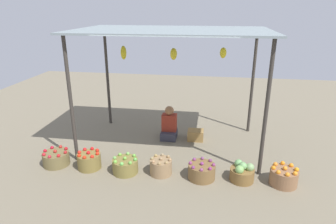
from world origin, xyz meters
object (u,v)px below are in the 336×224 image
basket_oranges (284,177)px  basket_red_tomatoes (89,160)px  basket_cabbages (242,173)px  wooden_crate_near_vendor (196,135)px  basket_potatoes (161,166)px  basket_purple_onions (202,171)px  basket_red_apples (56,158)px  basket_green_apples (125,166)px  vendor_person (169,126)px

basket_oranges → basket_red_tomatoes: bearing=179.7°
basket_cabbages → wooden_crate_near_vendor: size_ratio=1.19×
basket_oranges → basket_cabbages: bearing=178.8°
basket_cabbages → basket_potatoes: bearing=180.0°
basket_potatoes → basket_purple_onions: size_ratio=0.83×
basket_red_tomatoes → basket_potatoes: bearing=-0.0°
wooden_crate_near_vendor → basket_red_apples: bearing=-149.5°
basket_cabbages → basket_oranges: 0.71m
basket_red_tomatoes → wooden_crate_near_vendor: (1.94, 1.58, -0.04)m
basket_cabbages → basket_green_apples: bearing=-178.7°
basket_red_tomatoes → basket_red_apples: bearing=178.1°
basket_red_apples → basket_oranges: size_ratio=1.07×
basket_cabbages → basket_oranges: (0.71, -0.02, -0.00)m
basket_red_tomatoes → basket_purple_onions: basket_red_tomatoes is taller
basket_potatoes → wooden_crate_near_vendor: 1.67m
basket_red_tomatoes → basket_oranges: basket_red_tomatoes is taller
vendor_person → basket_red_apples: (-2.01, -1.59, -0.16)m
vendor_person → basket_red_apples: size_ratio=1.54×
basket_oranges → basket_red_apples: bearing=179.5°
basket_cabbages → basket_oranges: basket_cabbages is taller
vendor_person → basket_red_tomatoes: (-1.32, -1.61, -0.14)m
vendor_person → basket_red_apples: vendor_person is taller
basket_potatoes → basket_oranges: basket_oranges is taller
basket_purple_onions → wooden_crate_near_vendor: size_ratio=1.36×
basket_cabbages → basket_oranges: bearing=-1.2°
basket_green_apples → basket_potatoes: bearing=4.2°
basket_purple_onions → vendor_person: bearing=117.0°
basket_red_apples → basket_potatoes: basket_potatoes is taller
basket_oranges → wooden_crate_near_vendor: size_ratio=1.31×
basket_red_apples → basket_oranges: 4.28m
basket_potatoes → basket_red_tomatoes: bearing=180.0°
basket_red_apples → vendor_person: bearing=38.3°
basket_cabbages → wooden_crate_near_vendor: basket_cabbages is taller
basket_red_apples → basket_green_apples: size_ratio=1.06×
basket_oranges → basket_potatoes: bearing=179.6°
basket_oranges → basket_purple_onions: bearing=-179.2°
basket_green_apples → basket_potatoes: basket_potatoes is taller
basket_red_tomatoes → basket_potatoes: (1.40, -0.00, -0.01)m
basket_green_apples → wooden_crate_near_vendor: (1.21, 1.63, -0.02)m
basket_green_apples → basket_purple_onions: bearing=0.6°
basket_red_apples → basket_cabbages: (3.57, -0.02, 0.02)m
basket_green_apples → wooden_crate_near_vendor: size_ratio=1.32×
vendor_person → basket_green_apples: 1.77m
basket_potatoes → basket_cabbages: 1.47m
basket_red_tomatoes → basket_green_apples: bearing=-3.9°
basket_purple_onions → wooden_crate_near_vendor: basket_purple_onions is taller
basket_potatoes → basket_oranges: bearing=-0.4°
wooden_crate_near_vendor → basket_potatoes: bearing=-109.0°
basket_purple_onions → wooden_crate_near_vendor: bearing=97.5°
basket_green_apples → basket_potatoes: size_ratio=1.17×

